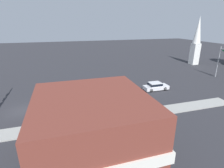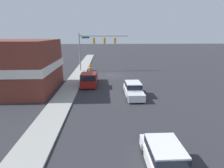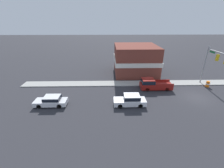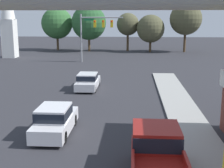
{
  "view_description": "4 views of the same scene",
  "coord_description": "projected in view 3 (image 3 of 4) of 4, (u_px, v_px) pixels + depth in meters",
  "views": [
    {
      "loc": [
        24.58,
        5.77,
        11.61
      ],
      "look_at": [
        0.69,
        12.97,
        2.92
      ],
      "focal_mm": 28.0,
      "sensor_mm": 36.0,
      "label": 1
    },
    {
      "loc": [
        1.23,
        29.39,
        6.84
      ],
      "look_at": [
        0.43,
        12.15,
        1.89
      ],
      "focal_mm": 28.0,
      "sensor_mm": 36.0,
      "label": 2
    },
    {
      "loc": [
        -20.56,
        13.86,
        11.48
      ],
      "look_at": [
        -0.38,
        13.38,
        2.62
      ],
      "focal_mm": 24.0,
      "sensor_mm": 36.0,
      "label": 3
    },
    {
      "loc": [
        2.25,
        -5.45,
        6.4
      ],
      "look_at": [
        1.07,
        11.8,
        2.69
      ],
      "focal_mm": 50.0,
      "sensor_mm": 36.0,
      "label": 4
    }
  ],
  "objects": [
    {
      "name": "sidewalk_curb",
      "position": [
        180.0,
        83.0,
        28.93
      ],
      "size": [
        2.4,
        60.0,
        0.14
      ],
      "color": "#9E9E99",
      "rests_on": "ground"
    },
    {
      "name": "construction_barrel",
      "position": [
        208.0,
        84.0,
        27.17
      ],
      "size": [
        0.62,
        0.62,
        1.09
      ],
      "color": "orange",
      "rests_on": "ground"
    },
    {
      "name": "near_signal_assembly",
      "position": [
        218.0,
        61.0,
        24.11
      ],
      "size": [
        9.07,
        0.49,
        7.02
      ],
      "color": "gray",
      "rests_on": "ground"
    },
    {
      "name": "car_second_ahead",
      "position": [
        51.0,
        101.0,
        21.27
      ],
      "size": [
        1.78,
        4.52,
        1.46
      ],
      "color": "black",
      "rests_on": "ground"
    },
    {
      "name": "corner_brick_building",
      "position": [
        135.0,
        60.0,
        33.33
      ],
      "size": [
        9.54,
        9.35,
        6.17
      ],
      "color": "brown",
      "rests_on": "ground"
    },
    {
      "name": "car_lead",
      "position": [
        130.0,
        100.0,
        21.29
      ],
      "size": [
        1.77,
        4.55,
        1.64
      ],
      "color": "black",
      "rests_on": "ground"
    },
    {
      "name": "pickup_truck_parked",
      "position": [
        153.0,
        84.0,
        26.22
      ],
      "size": [
        2.07,
        5.46,
        1.91
      ],
      "color": "black",
      "rests_on": "ground"
    },
    {
      "name": "ground_plane",
      "position": [
        196.0,
        97.0,
        23.74
      ],
      "size": [
        200.0,
        200.0,
        0.0
      ],
      "primitive_type": "plane",
      "color": "#2D2D33"
    }
  ]
}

